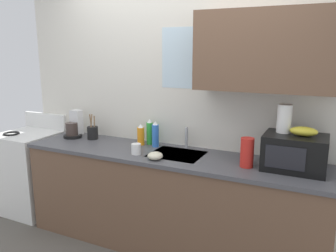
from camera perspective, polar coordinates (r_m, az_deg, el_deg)
The scene contains 15 objects.
kitchen_wall_assembly at distance 3.14m, azimuth 4.95°, elevation 4.57°, with size 3.53×0.42×2.50m.
counter_unit at distance 3.18m, azimuth 0.02°, elevation -12.29°, with size 2.76×0.63×0.90m.
sink_faucet at distance 3.17m, azimuth 3.13°, elevation -1.96°, with size 0.03×0.03×0.20m, color #B2B5BA.
stove_range at distance 4.17m, azimuth -22.09°, elevation -7.06°, with size 0.60×0.60×1.08m.
microwave at distance 2.76m, azimuth 20.51°, elevation -4.18°, with size 0.46×0.35×0.27m.
banana_bunch at distance 2.72m, azimuth 21.84°, elevation -0.83°, with size 0.20×0.11×0.07m, color gold.
paper_towel_roll at distance 2.76m, azimuth 18.95°, elevation 1.19°, with size 0.11×0.11×0.22m, color white.
coffee_maker at distance 3.70m, azimuth -15.49°, elevation -0.20°, with size 0.19×0.21×0.28m.
dish_soap_bottle_blue at distance 3.20m, azimuth -2.13°, elevation -1.46°, with size 0.06×0.06×0.25m.
dish_soap_bottle_green at distance 3.29m, azimuth -3.09°, elevation -1.07°, with size 0.06×0.06×0.25m.
dish_soap_bottle_orange at distance 3.28m, azimuth -4.59°, elevation -1.53°, with size 0.07×0.07×0.21m.
cereal_canister at distance 2.72m, azimuth 13.13°, elevation -4.36°, with size 0.10×0.10×0.23m, color red.
mug_white at distance 3.00m, azimuth -5.37°, elevation -3.87°, with size 0.08×0.08×0.10m, color white.
utensil_crock at distance 3.57m, azimuth -12.55°, elevation -1.06°, with size 0.11×0.11×0.26m.
small_bowl at distance 2.85m, azimuth -2.17°, elevation -5.03°, with size 0.13×0.13×0.07m, color beige.
Camera 1 is at (1.24, -2.60, 1.79)m, focal length 36.28 mm.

